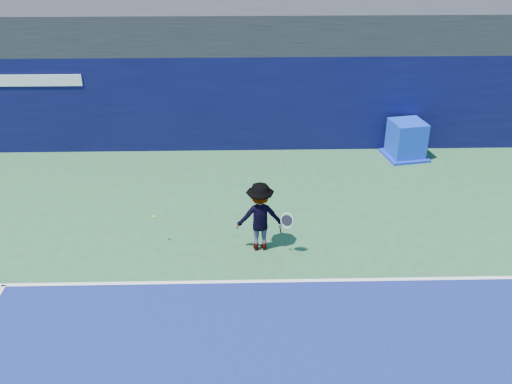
# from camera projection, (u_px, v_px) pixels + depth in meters

# --- Properties ---
(baseline) EXTENTS (24.00, 0.10, 0.01)m
(baseline) POSITION_uv_depth(u_px,v_px,m) (241.00, 282.00, 12.11)
(baseline) COLOR white
(baseline) RESTS_ON ground
(stadium_band) EXTENTS (36.00, 3.00, 1.20)m
(stadium_band) POSITION_uv_depth(u_px,v_px,m) (239.00, 26.00, 17.96)
(stadium_band) COLOR black
(stadium_band) RESTS_ON back_wall_assembly
(back_wall_assembly) EXTENTS (36.00, 1.03, 3.00)m
(back_wall_assembly) POSITION_uv_depth(u_px,v_px,m) (240.00, 100.00, 18.05)
(back_wall_assembly) COLOR #090A35
(back_wall_assembly) RESTS_ON ground
(equipment_cart) EXTENTS (1.41, 1.41, 1.16)m
(equipment_cart) POSITION_uv_depth(u_px,v_px,m) (406.00, 141.00, 17.63)
(equipment_cart) COLOR #0D30C0
(equipment_cart) RESTS_ON ground
(tennis_player) EXTENTS (1.30, 0.73, 1.67)m
(tennis_player) POSITION_uv_depth(u_px,v_px,m) (260.00, 217.00, 12.89)
(tennis_player) COLOR white
(tennis_player) RESTS_ON ground
(tennis_ball) EXTENTS (0.06, 0.06, 0.06)m
(tennis_ball) POSITION_uv_depth(u_px,v_px,m) (154.00, 217.00, 13.12)
(tennis_ball) COLOR #E0F01A
(tennis_ball) RESTS_ON ground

